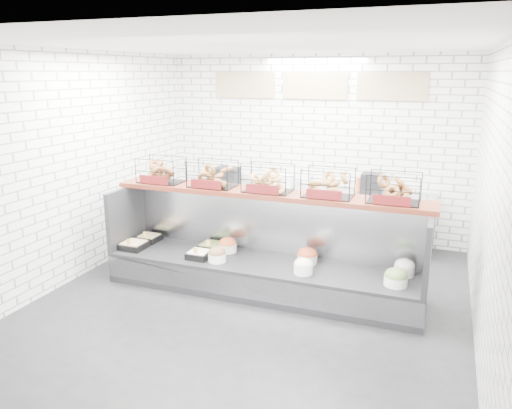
% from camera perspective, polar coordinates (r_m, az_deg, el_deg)
% --- Properties ---
extents(ground, '(5.50, 5.50, 0.00)m').
position_cam_1_polar(ground, '(6.23, -0.35, -10.87)').
color(ground, black).
rests_on(ground, ground).
extents(room_shell, '(5.02, 5.51, 3.01)m').
position_cam_1_polar(room_shell, '(6.21, 1.65, 8.86)').
color(room_shell, white).
rests_on(room_shell, ground).
extents(display_case, '(4.00, 0.90, 1.20)m').
position_cam_1_polar(display_case, '(6.40, 0.83, -7.00)').
color(display_case, black).
rests_on(display_case, ground).
extents(bagel_shelf, '(4.10, 0.50, 0.40)m').
position_cam_1_polar(bagel_shelf, '(6.24, 1.39, 2.61)').
color(bagel_shelf, '#49190F').
rests_on(bagel_shelf, display_case).
extents(prep_counter, '(4.00, 0.60, 1.20)m').
position_cam_1_polar(prep_counter, '(8.24, 5.72, -0.96)').
color(prep_counter, '#93969B').
rests_on(prep_counter, ground).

